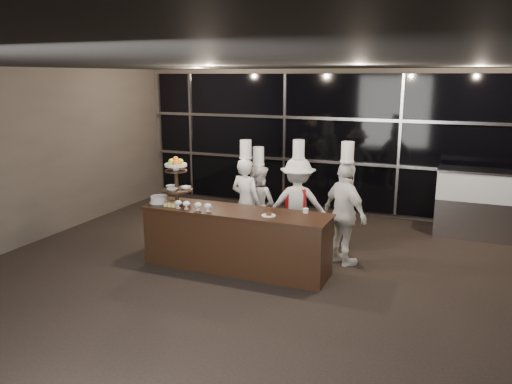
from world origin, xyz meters
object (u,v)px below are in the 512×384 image
at_px(buffet_counter, 236,239).
at_px(display_case, 477,200).
at_px(display_stand, 176,177).
at_px(chef_c, 298,204).
at_px(chef_a, 246,201).
at_px(chef_d, 345,213).
at_px(chef_b, 258,203).
at_px(layer_cake, 159,199).

bearing_deg(buffet_counter, display_case, 42.38).
xyz_separation_m(buffet_counter, display_stand, (-1.00, -0.00, 0.87)).
bearing_deg(display_stand, chef_c, 37.51).
distance_m(chef_a, chef_d, 1.74).
relative_size(display_case, chef_b, 0.82).
xyz_separation_m(chef_b, chef_d, (1.60, -0.44, 0.11)).
bearing_deg(chef_c, layer_cake, -146.05).
xyz_separation_m(buffet_counter, layer_cake, (-1.29, -0.05, 0.51)).
relative_size(layer_cake, display_case, 0.22).
relative_size(display_stand, chef_c, 0.40).
bearing_deg(display_stand, layer_cake, -170.40).
bearing_deg(chef_c, display_case, 33.65).
xyz_separation_m(layer_cake, chef_b, (1.15, 1.30, -0.26)).
xyz_separation_m(display_case, chef_c, (-2.77, -1.85, 0.10)).
distance_m(chef_b, chef_d, 1.67).
height_order(buffet_counter, display_case, display_case).
distance_m(buffet_counter, layer_cake, 1.39).
distance_m(display_stand, chef_c, 2.06).
height_order(display_stand, chef_a, chef_a).
relative_size(chef_b, chef_d, 0.88).
bearing_deg(chef_a, chef_b, 61.74).
relative_size(buffet_counter, chef_d, 1.48).
xyz_separation_m(buffet_counter, chef_a, (-0.28, 1.01, 0.33)).
distance_m(display_case, chef_b, 3.93).
distance_m(display_case, chef_c, 3.33).
bearing_deg(display_case, display_stand, -144.91).
bearing_deg(buffet_counter, chef_a, 105.34).
bearing_deg(chef_d, layer_cake, -162.63).
bearing_deg(chef_b, chef_a, -118.26).
distance_m(display_case, chef_d, 2.94).
bearing_deg(chef_c, buffet_counter, -115.39).
xyz_separation_m(chef_a, chef_c, (0.85, 0.20, -0.01)).
bearing_deg(display_stand, buffet_counter, 0.01).
bearing_deg(display_case, layer_cake, -146.23).
bearing_deg(layer_cake, chef_c, 33.95).
height_order(buffet_counter, chef_c, chef_c).
xyz_separation_m(display_stand, chef_c, (1.57, 1.21, -0.55)).
distance_m(layer_cake, chef_a, 1.48).
relative_size(display_case, chef_a, 0.76).
height_order(chef_a, chef_c, chef_c).
distance_m(buffet_counter, display_case, 4.54).
bearing_deg(buffet_counter, chef_b, 96.74).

